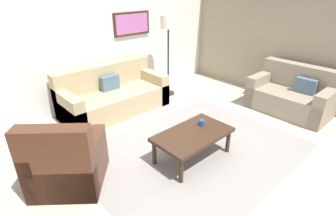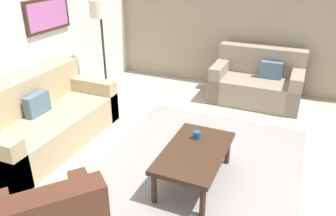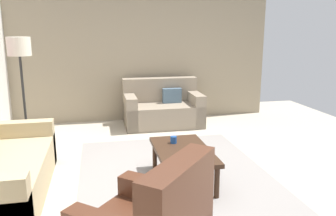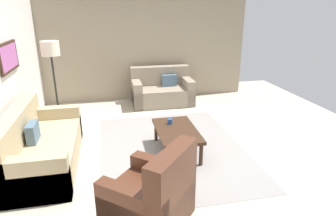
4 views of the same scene
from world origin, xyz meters
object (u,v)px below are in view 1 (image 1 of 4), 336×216
at_px(coffee_table, 193,136).
at_px(lamp_standing, 168,30).
at_px(couch_main, 112,96).
at_px(framed_artwork, 132,24).
at_px(armchair_leather, 67,165).
at_px(couch_loveseat, 292,96).
at_px(cup, 202,123).

xyz_separation_m(coffee_table, lamp_standing, (1.39, 2.01, 1.05)).
relative_size(couch_main, framed_artwork, 2.33).
xyz_separation_m(couch_main, lamp_standing, (1.37, -0.13, 1.11)).
relative_size(armchair_leather, coffee_table, 1.03).
bearing_deg(couch_main, coffee_table, -90.39).
xyz_separation_m(couch_main, armchair_leather, (-1.56, -1.51, 0.01)).
distance_m(couch_loveseat, armchair_leather, 4.23).
relative_size(armchair_leather, cup, 12.89).
distance_m(couch_main, framed_artwork, 1.57).
relative_size(couch_loveseat, cup, 16.70).
xyz_separation_m(armchair_leather, lamp_standing, (2.93, 1.38, 1.10)).
bearing_deg(framed_artwork, cup, -104.16).
height_order(couch_loveseat, cup, couch_loveseat).
distance_m(couch_loveseat, framed_artwork, 3.51).
distance_m(couch_main, cup, 2.10).
bearing_deg(cup, couch_main, 96.40).
height_order(armchair_leather, cup, armchair_leather).
height_order(couch_loveseat, lamp_standing, lamp_standing).
bearing_deg(armchair_leather, coffee_table, -22.24).
bearing_deg(couch_main, couch_loveseat, -42.81).
distance_m(cup, lamp_standing, 2.45).
height_order(coffee_table, lamp_standing, lamp_standing).
xyz_separation_m(couch_main, coffee_table, (-0.01, -2.14, 0.06)).
bearing_deg(coffee_table, couch_main, 89.61).
bearing_deg(armchair_leather, lamp_standing, 25.17).
height_order(couch_loveseat, coffee_table, couch_loveseat).
distance_m(couch_main, armchair_leather, 2.17).
distance_m(coffee_table, cup, 0.27).
relative_size(armchair_leather, lamp_standing, 0.66).
distance_m(armchair_leather, coffee_table, 1.67).
relative_size(couch_loveseat, lamp_standing, 0.85).
height_order(couch_loveseat, framed_artwork, framed_artwork).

